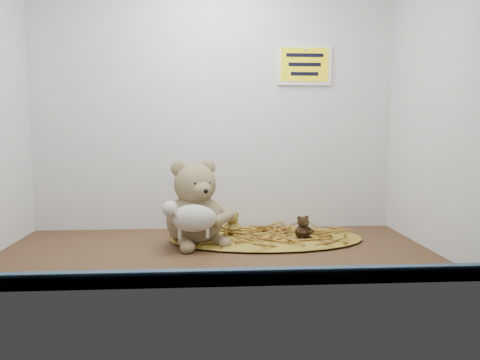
{
  "coord_description": "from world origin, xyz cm",
  "views": [
    {
      "loc": [
        -1.9,
        -127.41,
        34.03
      ],
      "look_at": [
        6.75,
        2.47,
        19.56
      ],
      "focal_mm": 35.0,
      "sensor_mm": 36.0,
      "label": 1
    }
  ],
  "objects": [
    {
      "name": "front_rail",
      "position": [
        0.0,
        -28.8,
        1.8
      ],
      "size": [
        119.28,
        2.2,
        3.6
      ],
      "primitive_type": "cube",
      "color": "#3D5875",
      "rests_on": "shelf_floor"
    },
    {
      "name": "straw_bed",
      "position": [
        15.74,
        12.21,
        0.57
      ],
      "size": [
        59.1,
        34.32,
        1.14
      ],
      "primitive_type": "ellipsoid",
      "color": "olive",
      "rests_on": "shelf_floor"
    },
    {
      "name": "mini_teddy_tan",
      "position": [
        5.29,
        15.28,
        4.8
      ],
      "size": [
        8.06,
        8.21,
        7.32
      ],
      "primitive_type": null,
      "rotation": [
        0.0,
        0.0,
        -0.46
      ],
      "color": "olive",
      "rests_on": "straw_bed"
    },
    {
      "name": "main_teddy",
      "position": [
        -6.24,
        8.22,
        12.41
      ],
      "size": [
        26.88,
        27.44,
        24.83
      ],
      "primitive_type": null,
      "rotation": [
        0.0,
        0.0,
        0.42
      ],
      "color": "#897354",
      "rests_on": "shelf_floor"
    },
    {
      "name": "toy_lamb",
      "position": [
        -6.24,
        -0.68,
        9.43
      ],
      "size": [
        16.39,
        10.0,
        10.59
      ],
      "primitive_type": null,
      "color": "beige",
      "rests_on": "main_teddy"
    },
    {
      "name": "wall_sign",
      "position": [
        30.0,
        29.4,
        55.0
      ],
      "size": [
        16.0,
        1.2,
        11.0
      ],
      "primitive_type": "cube",
      "color": "yellow",
      "rests_on": "back_wall"
    },
    {
      "name": "mini_teddy_brown",
      "position": [
        26.2,
        9.14,
        4.65
      ],
      "size": [
        7.37,
        7.55,
        7.01
      ],
      "primitive_type": null,
      "rotation": [
        0.0,
        0.0,
        0.35
      ],
      "color": "black",
      "rests_on": "straw_bed"
    },
    {
      "name": "alcove_shell",
      "position": [
        0.0,
        9.0,
        45.0
      ],
      "size": [
        120.4,
        60.2,
        90.4
      ],
      "color": "#3C2A15",
      "rests_on": "ground"
    }
  ]
}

